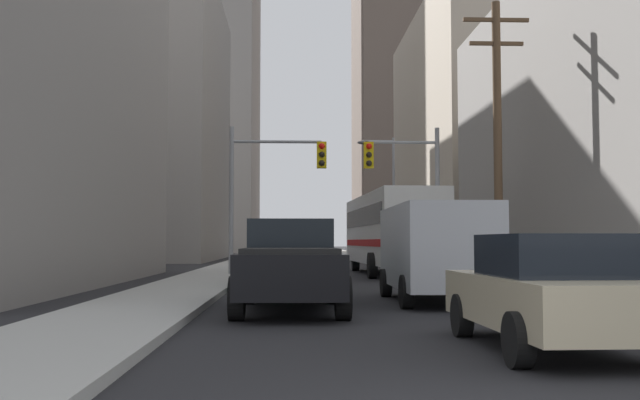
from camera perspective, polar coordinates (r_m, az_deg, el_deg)
name	(u,v)px	position (r m, az deg, el deg)	size (l,w,h in m)	color
sidewalk_left	(251,259)	(54.84, -5.48, -4.70)	(2.56, 160.00, 0.15)	#9E9E99
sidewalk_right	(377,259)	(55.14, 4.57, -4.69)	(2.56, 160.00, 0.15)	#9E9E99
city_bus	(391,230)	(31.19, 5.62, -2.36)	(2.95, 11.59, 3.40)	silver
pickup_truck_black	(290,265)	(14.94, -2.36, -5.18)	(2.20, 5.41, 1.90)	black
cargo_van_silver	(435,247)	(17.24, 9.11, -3.72)	(2.16, 5.23, 2.26)	#B7BABF
sedan_beige	(551,291)	(10.00, 17.85, -6.89)	(1.95, 4.24, 1.52)	#C6B793
sedan_green	(286,263)	(21.59, -2.74, -5.03)	(1.95, 4.26, 1.52)	#195938
sedan_blue	(292,255)	(34.22, -2.25, -4.39)	(1.95, 4.21, 1.52)	navy
traffic_signal_near_left	(273,175)	(28.68, -3.75, 1.95)	(3.87, 0.44, 6.00)	gray
traffic_signal_near_right	(406,177)	(29.03, 6.83, 1.82)	(3.06, 0.44, 6.00)	gray
utility_pole_right	(498,134)	(24.53, 13.87, 5.10)	(2.20, 0.28, 9.39)	brown
street_lamp_right	(388,188)	(42.15, 5.41, 0.92)	(2.21, 0.32, 7.50)	gray
building_left_mid_office	(80,125)	(59.24, -18.44, 5.63)	(21.41, 20.48, 20.88)	gray
building_left_far_tower	(204,42)	(102.17, -9.16, 12.21)	(14.39, 23.86, 57.34)	gray
building_right_mid_block	(569,137)	(55.83, 19.07, 4.71)	(22.39, 23.16, 18.06)	#B7A893
building_right_far_highrise	(421,22)	(103.44, 8.00, 13.80)	(17.82, 18.43, 63.55)	#66564C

